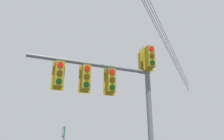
# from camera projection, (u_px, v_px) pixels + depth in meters

# --- Properties ---
(signal_mast_assembly) EXTENTS (1.19, 4.85, 6.25)m
(signal_mast_assembly) POSITION_uv_depth(u_px,v_px,m) (120.00, 85.00, 9.23)
(signal_mast_assembly) COLOR slate
(signal_mast_assembly) RESTS_ON ground
(overhead_wire_span) EXTENTS (17.68, 22.87, 1.15)m
(overhead_wire_span) POSITION_uv_depth(u_px,v_px,m) (150.00, 9.00, 12.44)
(overhead_wire_span) COLOR black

